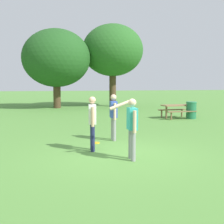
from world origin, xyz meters
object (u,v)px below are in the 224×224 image
trash_can_beside_table (191,110)px  tree_slender_mid (113,51)px  person_thrower (113,114)px  frisbee (96,143)px  picnic_table_near (177,108)px  person_bystander (92,120)px  person_catcher (132,124)px  tree_far_right (56,58)px

trash_can_beside_table → tree_slender_mid: bearing=106.0°
person_thrower → frisbee: bearing=-150.9°
frisbee → picnic_table_near: bearing=47.2°
trash_can_beside_table → frisbee: bearing=-138.0°
person_bystander → trash_can_beside_table: 9.34m
trash_can_beside_table → tree_slender_mid: 10.50m
person_catcher → tree_slender_mid: (2.96, 17.22, 3.70)m
frisbee → person_thrower: bearing=29.1°
person_bystander → tree_slender_mid: bearing=76.5°
trash_can_beside_table → tree_slender_mid: tree_slender_mid is taller
trash_can_beside_table → tree_far_right: size_ratio=0.16×
tree_far_right → frisbee: bearing=-85.7°
person_bystander → picnic_table_near: size_ratio=0.89×
person_catcher → trash_can_beside_table: 9.75m
frisbee → tree_slender_mid: 16.01m
trash_can_beside_table → tree_far_right: (-7.31, 8.40, 3.41)m
tree_far_right → tree_slender_mid: (4.66, 0.86, 0.77)m
frisbee → tree_far_right: bearing=94.3°
picnic_table_near → trash_can_beside_table: 0.80m
person_thrower → person_bystander: size_ratio=1.00×
tree_far_right → picnic_table_near: bearing=-50.7°
person_catcher → picnic_table_near: bearing=59.5°
person_bystander → tree_far_right: 15.40m
person_catcher → person_bystander: size_ratio=1.00×
person_thrower → person_catcher: size_ratio=1.00×
trash_can_beside_table → person_bystander: bearing=-134.1°
person_catcher → tree_far_right: tree_far_right is taller
person_bystander → picnic_table_near: bearing=50.6°
picnic_table_near → tree_far_right: (-6.60, 8.06, 3.33)m
trash_can_beside_table → person_catcher: bearing=-125.2°
trash_can_beside_table → tree_slender_mid: (-2.66, 9.26, 4.18)m
person_catcher → picnic_table_near: 9.65m
person_thrower → tree_slender_mid: tree_slender_mid is taller
person_catcher → trash_can_beside_table: person_catcher is taller
person_bystander → frisbee: 1.43m
tree_slender_mid → person_bystander: bearing=-103.5°
person_thrower → tree_far_right: bearing=97.4°
frisbee → picnic_table_near: size_ratio=0.15×
person_thrower → tree_slender_mid: bearing=78.7°
person_catcher → frisbee: size_ratio=5.86×
person_thrower → picnic_table_near: (4.83, 5.59, -0.38)m
person_catcher → tree_far_right: 16.71m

